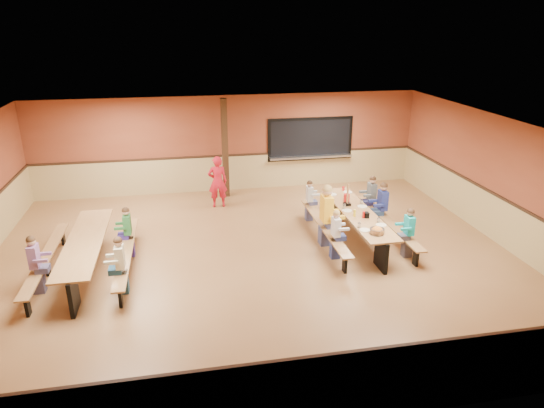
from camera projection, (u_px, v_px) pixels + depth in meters
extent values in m
plane|color=brown|center=(255.00, 259.00, 11.07)|extent=(12.00, 12.00, 0.00)
cube|color=brown|center=(230.00, 144.00, 15.13)|extent=(12.00, 0.04, 3.00)
cube|color=brown|center=(316.00, 334.00, 5.95)|extent=(12.00, 0.04, 3.00)
cube|color=brown|center=(502.00, 181.00, 11.59)|extent=(0.04, 10.00, 3.00)
cube|color=white|center=(253.00, 129.00, 10.01)|extent=(12.00, 10.00, 0.04)
cube|color=black|center=(310.00, 139.00, 15.54)|extent=(2.60, 0.06, 1.20)
cube|color=silver|center=(311.00, 157.00, 15.66)|extent=(2.70, 0.28, 0.06)
cube|color=black|center=(225.00, 149.00, 14.55)|extent=(0.18, 0.18, 3.00)
cube|color=#9B6B3D|center=(357.00, 212.00, 11.82)|extent=(0.75, 3.60, 0.04)
cube|color=black|center=(381.00, 254.00, 10.53)|extent=(0.08, 0.60, 0.70)
cube|color=black|center=(337.00, 204.00, 13.37)|extent=(0.08, 0.60, 0.70)
cube|color=#9B6B3D|center=(324.00, 226.00, 11.78)|extent=(0.26, 3.60, 0.04)
cube|color=black|center=(324.00, 234.00, 11.86)|extent=(0.06, 0.18, 0.41)
cube|color=#9B6B3D|center=(388.00, 221.00, 12.07)|extent=(0.26, 3.60, 0.04)
cube|color=black|center=(387.00, 229.00, 12.15)|extent=(0.06, 0.18, 0.41)
cube|color=#9B6B3D|center=(85.00, 241.00, 10.28)|extent=(0.75, 3.60, 0.04)
cube|color=black|center=(73.00, 294.00, 8.99)|extent=(0.08, 0.60, 0.70)
cube|color=black|center=(97.00, 228.00, 11.84)|extent=(0.08, 0.60, 0.70)
cube|color=#9B6B3D|center=(46.00, 257.00, 10.24)|extent=(0.26, 3.60, 0.04)
cube|color=black|center=(47.00, 266.00, 10.32)|extent=(0.06, 0.18, 0.41)
cube|color=#9B6B3D|center=(126.00, 250.00, 10.53)|extent=(0.26, 3.60, 0.04)
cube|color=black|center=(127.00, 259.00, 10.61)|extent=(0.06, 0.18, 0.41)
imported|color=red|center=(218.00, 182.00, 13.95)|extent=(0.55, 0.36, 1.52)
cylinder|color=red|center=(347.00, 198.00, 12.38)|extent=(0.16, 0.16, 0.22)
cube|color=black|center=(366.00, 215.00, 11.44)|extent=(0.10, 0.14, 0.13)
cylinder|color=yellow|center=(355.00, 213.00, 11.50)|extent=(0.06, 0.06, 0.17)
cylinder|color=#B2140F|center=(363.00, 215.00, 11.41)|extent=(0.06, 0.06, 0.17)
cube|color=black|center=(347.00, 204.00, 12.22)|extent=(0.16, 0.16, 0.06)
cube|color=#9B6B3D|center=(348.00, 194.00, 12.12)|extent=(0.02, 0.09, 0.50)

